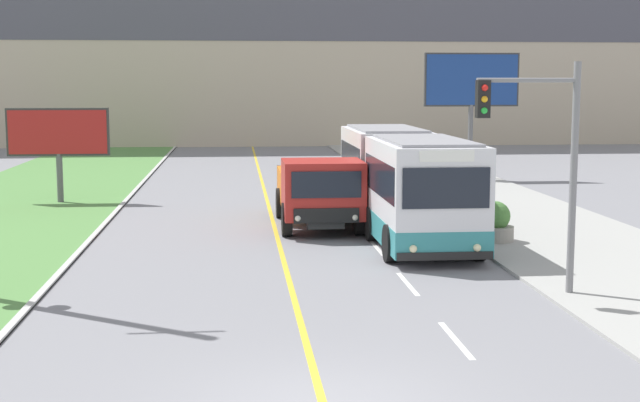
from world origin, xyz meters
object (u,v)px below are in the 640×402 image
object	(u,v)px
planter_round_third	(420,184)
planter_round_far	(399,172)
billboard_large	(472,84)
traffic_light_mast	(543,147)
billboard_small	(58,135)
city_bus	(403,182)
dump_truck	(320,193)
planter_round_near	(495,224)
planter_round_second	(449,202)

from	to	relation	value
planter_round_third	planter_round_far	distance (m)	5.12
billboard_large	planter_round_third	world-z (taller)	billboard_large
traffic_light_mast	billboard_small	size ratio (longest dim) A/B	1.32
city_bus	billboard_small	distance (m)	14.56
billboard_small	city_bus	bearing A→B (deg)	-33.93
city_bus	planter_round_third	world-z (taller)	city_bus
city_bus	billboard_large	size ratio (longest dim) A/B	1.93
planter_round_far	traffic_light_mast	bearing A→B (deg)	-92.41
planter_round_far	billboard_small	bearing A→B (deg)	-160.65
traffic_light_mast	planter_round_far	xyz separation A→B (m)	(0.92, 21.80, -2.74)
planter_round_far	city_bus	bearing A→B (deg)	-100.09
dump_truck	planter_round_near	xyz separation A→B (m)	(4.87, -2.97, -0.58)
planter_round_far	planter_round_second	bearing A→B (deg)	-90.66
dump_truck	city_bus	bearing A→B (deg)	-16.94
billboard_small	dump_truck	bearing A→B (deg)	-37.62
city_bus	planter_round_third	distance (m)	8.41
planter_round_near	planter_round_third	world-z (taller)	planter_round_near
city_bus	dump_truck	bearing A→B (deg)	163.06
city_bus	planter_round_third	xyz separation A→B (m)	(2.24, 8.04, -1.01)
city_bus	planter_round_second	world-z (taller)	city_bus
dump_truck	planter_round_second	distance (m)	5.25
city_bus	planter_round_near	bearing A→B (deg)	-43.26
billboard_large	city_bus	bearing A→B (deg)	-112.32
dump_truck	planter_round_third	xyz separation A→B (m)	(4.77, 7.27, -0.58)
city_bus	planter_round_near	xyz separation A→B (m)	(2.34, -2.20, -1.01)
planter_round_near	planter_round_third	bearing A→B (deg)	90.55
billboard_large	planter_round_far	size ratio (longest dim) A/B	5.51
city_bus	planter_round_second	xyz separation A→B (m)	(2.23, 2.92, -1.04)
billboard_large	dump_truck	bearing A→B (deg)	-121.40
city_bus	billboard_large	world-z (taller)	billboard_large
dump_truck	planter_round_far	size ratio (longest dim) A/B	5.96
billboard_small	planter_round_near	xyz separation A→B (m)	(14.39, -10.31, -2.06)
traffic_light_mast	dump_truck	bearing A→B (deg)	112.80
billboard_large	traffic_light_mast	bearing A→B (deg)	-101.33
traffic_light_mast	billboard_large	distance (m)	24.16
planter_round_near	planter_round_third	xyz separation A→B (m)	(-0.10, 10.24, -0.01)
city_bus	planter_round_far	xyz separation A→B (m)	(2.34, 13.16, -1.04)
billboard_large	billboard_small	distance (m)	19.58
planter_round_third	city_bus	bearing A→B (deg)	-105.58
planter_round_near	billboard_small	bearing A→B (deg)	144.38
traffic_light_mast	planter_round_second	world-z (taller)	traffic_light_mast
billboard_large	planter_round_second	distance (m)	13.34
city_bus	planter_round_far	world-z (taller)	city_bus
billboard_large	planter_round_second	world-z (taller)	billboard_large
dump_truck	billboard_large	size ratio (longest dim) A/B	1.08
dump_truck	planter_round_third	distance (m)	8.72
traffic_light_mast	planter_round_far	bearing A→B (deg)	87.59
billboard_small	planter_round_third	size ratio (longest dim) A/B	3.38
billboard_large	planter_round_far	distance (m)	5.85
billboard_small	planter_round_near	world-z (taller)	billboard_small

